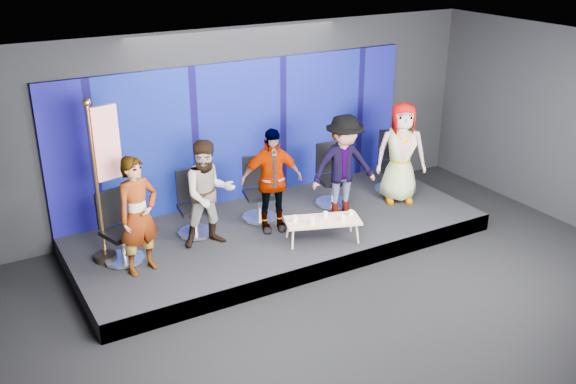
# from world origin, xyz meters

# --- Properties ---
(ground) EXTENTS (10.00, 10.00, 0.00)m
(ground) POSITION_xyz_m (0.00, 0.00, 0.00)
(ground) COLOR black
(ground) RESTS_ON ground
(room_walls) EXTENTS (10.02, 8.02, 3.51)m
(room_walls) POSITION_xyz_m (0.00, 0.00, 2.43)
(room_walls) COLOR black
(room_walls) RESTS_ON ground
(riser) EXTENTS (7.00, 3.00, 0.30)m
(riser) POSITION_xyz_m (0.00, 2.50, 0.15)
(riser) COLOR black
(riser) RESTS_ON ground
(backdrop) EXTENTS (7.00, 0.08, 2.60)m
(backdrop) POSITION_xyz_m (0.00, 3.95, 1.60)
(backdrop) COLOR #100863
(backdrop) RESTS_ON riser
(chair_a) EXTENTS (0.79, 0.79, 1.12)m
(chair_a) POSITION_xyz_m (-2.72, 2.62, 0.67)
(chair_a) COLOR silver
(chair_a) RESTS_ON riser
(panelist_a) EXTENTS (0.76, 0.61, 1.81)m
(panelist_a) POSITION_xyz_m (-2.53, 2.14, 1.21)
(panelist_a) COLOR black
(panelist_a) RESTS_ON riser
(chair_b) EXTENTS (0.69, 0.69, 1.09)m
(chair_b) POSITION_xyz_m (-1.37, 2.94, 0.66)
(chair_b) COLOR silver
(chair_b) RESTS_ON riser
(panelist_b) EXTENTS (0.94, 0.77, 1.77)m
(panelist_b) POSITION_xyz_m (-1.30, 2.44, 1.18)
(panelist_b) COLOR black
(panelist_b) RESTS_ON riser
(chair_c) EXTENTS (0.75, 0.75, 1.11)m
(chair_c) POSITION_xyz_m (-0.16, 2.94, 0.66)
(chair_c) COLOR silver
(chair_c) RESTS_ON riser
(panelist_c) EXTENTS (1.12, 0.67, 1.79)m
(panelist_c) POSITION_xyz_m (-0.17, 2.44, 1.20)
(panelist_c) COLOR black
(panelist_c) RESTS_ON riser
(chair_d) EXTENTS (0.73, 0.73, 1.14)m
(chair_d) POSITION_xyz_m (1.31, 2.84, 0.67)
(chair_d) COLOR silver
(chair_d) RESTS_ON riser
(panelist_d) EXTENTS (1.28, 0.86, 1.85)m
(panelist_d) POSITION_xyz_m (1.22, 2.34, 1.22)
(panelist_d) COLOR black
(panelist_d) RESTS_ON riser
(chair_e) EXTENTS (0.88, 0.88, 1.17)m
(chair_e) POSITION_xyz_m (2.70, 2.83, 0.68)
(chair_e) COLOR silver
(chair_e) RESTS_ON riser
(panelist_e) EXTENTS (1.10, 0.95, 1.89)m
(panelist_e) POSITION_xyz_m (2.50, 2.36, 1.24)
(panelist_e) COLOR black
(panelist_e) RESTS_ON riser
(coffee_table) EXTENTS (1.32, 0.90, 0.38)m
(coffee_table) POSITION_xyz_m (0.35, 1.64, 0.65)
(coffee_table) COLOR tan
(coffee_table) RESTS_ON riser
(mug_a) EXTENTS (0.09, 0.09, 0.10)m
(mug_a) POSITION_xyz_m (-0.08, 1.81, 0.73)
(mug_a) COLOR silver
(mug_a) RESTS_ON coffee_table
(mug_b) EXTENTS (0.09, 0.09, 0.10)m
(mug_b) POSITION_xyz_m (0.12, 1.60, 0.73)
(mug_b) COLOR silver
(mug_b) RESTS_ON coffee_table
(mug_c) EXTENTS (0.08, 0.08, 0.09)m
(mug_c) POSITION_xyz_m (0.44, 1.70, 0.72)
(mug_c) COLOR silver
(mug_c) RESTS_ON coffee_table
(mug_d) EXTENTS (0.08, 0.08, 0.09)m
(mug_d) POSITION_xyz_m (0.62, 1.46, 0.72)
(mug_d) COLOR silver
(mug_d) RESTS_ON coffee_table
(mug_e) EXTENTS (0.07, 0.07, 0.09)m
(mug_e) POSITION_xyz_m (0.84, 1.56, 0.72)
(mug_e) COLOR silver
(mug_e) RESTS_ON coffee_table
(flag_stand) EXTENTS (0.59, 0.34, 2.57)m
(flag_stand) POSITION_xyz_m (-2.81, 2.75, 1.66)
(flag_stand) COLOR black
(flag_stand) RESTS_ON riser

